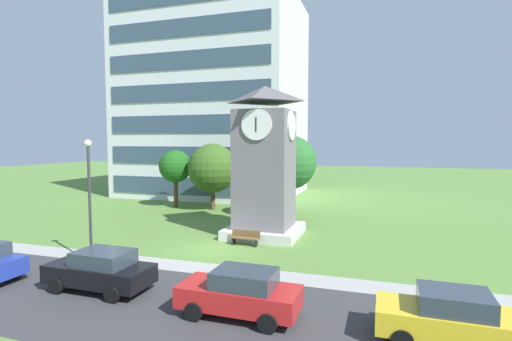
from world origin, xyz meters
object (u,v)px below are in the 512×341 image
Objects in this scene: parked_car_yellow at (448,317)px; parked_car_black at (101,270)px; tree_streetside at (289,162)px; tree_by_building at (175,167)px; clock_tower at (265,170)px; parked_car_red at (240,292)px; street_lamp at (89,188)px; park_bench at (245,238)px; tree_near_tower at (212,168)px.

parked_car_black is at bearing 178.55° from parked_car_yellow.
tree_by_building is at bearing 168.78° from tree_streetside.
tree_streetside is 1.24× the size of tree_by_building.
clock_tower reaches higher than parked_car_red.
parked_car_yellow is (8.92, -17.17, -3.69)m from tree_streetside.
street_lamp reaches higher than tree_by_building.
tree_by_building is at bearing 125.00° from parked_car_red.
tree_by_building is (-11.15, 7.94, -0.51)m from clock_tower.
tree_streetside is (0.74, 8.40, 4.09)m from park_bench.
street_lamp is (-6.33, -5.64, 3.41)m from park_bench.
parked_car_black reaches higher than park_bench.
tree_streetside reaches higher than parked_car_yellow.
tree_near_tower reaches higher than parked_car_yellow.
tree_streetside is 1.63× the size of parked_car_yellow.
parked_car_black is (2.92, -2.80, -3.01)m from street_lamp.
clock_tower is 2.37× the size of parked_car_yellow.
street_lamp is 16.90m from tree_by_building.
parked_car_yellow is at bearing -11.09° from street_lamp.
tree_by_building reaches higher than parked_car_yellow.
parked_car_black is 13.07m from parked_car_yellow.
tree_by_building is at bearing 144.54° from clock_tower.
parked_car_black is at bearing -111.98° from park_bench.
tree_streetside reaches higher than park_bench.
tree_near_tower is at bearing 91.88° from street_lamp.
clock_tower reaches higher than park_bench.
parked_car_black is at bearing -43.87° from street_lamp.
parked_car_yellow is (15.99, -3.13, -3.01)m from street_lamp.
clock_tower is 4.78m from park_bench.
tree_near_tower is at bearing 164.57° from tree_streetside.
parked_car_yellow is at bearing -51.19° from clock_tower.
parked_car_black is at bearing -108.83° from clock_tower.
park_bench is at bearing 137.76° from parked_car_yellow.
parked_car_red is at bearing -19.41° from street_lamp.
clock_tower reaches higher than tree_streetside.
street_lamp is at bearing -116.72° from tree_streetside.
parked_car_red and parked_car_yellow have the same top height.
tree_streetside is at bearing 86.59° from clock_tower.
parked_car_yellow is (20.41, -19.45, -2.99)m from tree_by_building.
clock_tower reaches higher than tree_near_tower.
parked_car_yellow is (16.52, -19.27, -2.92)m from tree_near_tower.
street_lamp reaches higher than park_bench.
street_lamp is at bearing 136.13° from parked_car_black.
clock_tower is at bearing -35.46° from tree_by_building.
tree_streetside is 1.55× the size of parked_car_red.
street_lamp is at bearing 160.59° from parked_car_red.
parked_car_red is (9.30, -3.28, -3.01)m from street_lamp.
clock_tower reaches higher than tree_by_building.
park_bench is 13.06m from parked_car_yellow.
street_lamp is 16.57m from parked_car_yellow.
clock_tower is 12.32m from parked_car_black.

